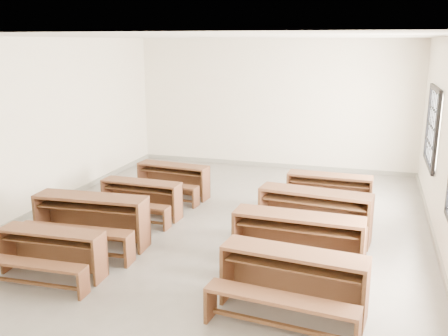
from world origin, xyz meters
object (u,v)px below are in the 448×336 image
(desk_set_1, at_px, (90,217))
(desk_set_6, at_px, (314,212))
(desk_set_0, at_px, (51,250))
(desk_set_5, at_px, (297,239))
(desk_set_3, at_px, (172,178))
(desk_set_4, at_px, (292,279))
(desk_set_7, at_px, (329,190))
(desk_set_2, at_px, (140,197))

(desk_set_1, distance_m, desk_set_6, 3.54)
(desk_set_0, bearing_deg, desk_set_6, 33.70)
(desk_set_5, bearing_deg, desk_set_3, 139.81)
(desk_set_4, relative_size, desk_set_7, 1.12)
(desk_set_2, relative_size, desk_set_7, 0.95)
(desk_set_5, bearing_deg, desk_set_7, 88.06)
(desk_set_3, bearing_deg, desk_set_6, -20.03)
(desk_set_5, height_order, desk_set_6, desk_set_5)
(desk_set_0, height_order, desk_set_5, desk_set_5)
(desk_set_2, bearing_deg, desk_set_5, -22.11)
(desk_set_1, bearing_deg, desk_set_0, -90.40)
(desk_set_2, bearing_deg, desk_set_4, -36.22)
(desk_set_2, xyz_separation_m, desk_set_3, (0.08, 1.31, 0.01))
(desk_set_3, xyz_separation_m, desk_set_5, (2.99, -2.69, 0.08))
(desk_set_1, height_order, desk_set_4, desk_set_1)
(desk_set_4, relative_size, desk_set_6, 0.95)
(desk_set_6, height_order, desk_set_7, desk_set_6)
(desk_set_3, xyz_separation_m, desk_set_4, (3.11, -3.83, 0.05))
(desk_set_2, height_order, desk_set_6, desk_set_6)
(desk_set_1, relative_size, desk_set_7, 1.15)
(desk_set_0, xyz_separation_m, desk_set_6, (3.24, 2.36, 0.09))
(desk_set_7, bearing_deg, desk_set_3, -177.72)
(desk_set_1, bearing_deg, desk_set_3, 81.65)
(desk_set_4, bearing_deg, desk_set_1, 167.78)
(desk_set_6, distance_m, desk_set_7, 1.48)
(desk_set_3, height_order, desk_set_4, desk_set_4)
(desk_set_4, height_order, desk_set_5, desk_set_5)
(desk_set_1, xyz_separation_m, desk_set_4, (3.34, -1.09, -0.02))
(desk_set_3, height_order, desk_set_6, desk_set_6)
(desk_set_1, xyz_separation_m, desk_set_3, (0.23, 2.74, -0.07))
(desk_set_6, xyz_separation_m, desk_set_7, (0.10, 1.48, -0.06))
(desk_set_1, relative_size, desk_set_3, 1.17)
(desk_set_0, xyz_separation_m, desk_set_1, (-0.06, 1.09, 0.09))
(desk_set_4, bearing_deg, desk_set_2, 147.49)
(desk_set_0, bearing_deg, desk_set_7, 46.65)
(desk_set_6, bearing_deg, desk_set_4, -82.74)
(desk_set_0, xyz_separation_m, desk_set_4, (3.28, -0.01, 0.07))
(desk_set_2, distance_m, desk_set_6, 3.15)
(desk_set_1, distance_m, desk_set_5, 3.22)
(desk_set_2, height_order, desk_set_4, desk_set_4)
(desk_set_0, height_order, desk_set_4, desk_set_4)
(desk_set_0, xyz_separation_m, desk_set_2, (0.10, 2.52, 0.01))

